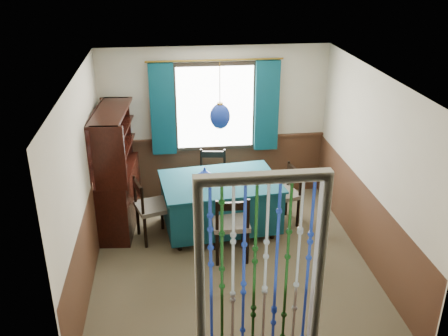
{
  "coord_description": "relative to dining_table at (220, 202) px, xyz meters",
  "views": [
    {
      "loc": [
        -0.76,
        -5.56,
        3.87
      ],
      "look_at": [
        -0.02,
        0.57,
        1.12
      ],
      "focal_mm": 40.0,
      "sensor_mm": 36.0,
      "label": 1
    }
  ],
  "objects": [
    {
      "name": "vase_sideboard",
      "position": [
        -1.44,
        0.61,
        0.54
      ],
      "size": [
        0.25,
        0.25,
        0.21
      ],
      "primitive_type": "imported",
      "rotation": [
        0.0,
        0.0,
        -0.31
      ],
      "color": "beige",
      "rests_on": "sideboard"
    },
    {
      "name": "vase_table",
      "position": [
        -0.22,
        0.02,
        0.43
      ],
      "size": [
        0.22,
        0.22,
        0.19
      ],
      "primitive_type": "imported",
      "rotation": [
        0.0,
        0.0,
        -0.26
      ],
      "color": "#163099",
      "rests_on": "dining_table"
    },
    {
      "name": "wall_right",
      "position": [
        1.85,
        -0.84,
        0.79
      ],
      "size": [
        0.0,
        4.0,
        4.0
      ],
      "primitive_type": "plane",
      "rotation": [
        1.57,
        0.0,
        -1.57
      ],
      "color": "beige",
      "rests_on": "ground"
    },
    {
      "name": "chair_near",
      "position": [
        0.06,
        -0.76,
        0.05
      ],
      "size": [
        0.48,
        0.46,
        0.97
      ],
      "rotation": [
        0.0,
        0.0,
        -0.02
      ],
      "color": "black",
      "rests_on": "floor"
    },
    {
      "name": "ceiling",
      "position": [
        0.05,
        -0.84,
        2.04
      ],
      "size": [
        4.0,
        4.0,
        0.0
      ],
      "primitive_type": "plane",
      "rotation": [
        3.14,
        0.0,
        0.0
      ],
      "color": "silver",
      "rests_on": "ground"
    },
    {
      "name": "bowl_shelf",
      "position": [
        -1.44,
        0.05,
        0.79
      ],
      "size": [
        0.2,
        0.2,
        0.05
      ],
      "primitive_type": "imported",
      "rotation": [
        0.0,
        0.0,
        0.06
      ],
      "color": "beige",
      "rests_on": "sideboard"
    },
    {
      "name": "wall_left",
      "position": [
        -1.75,
        -0.84,
        0.79
      ],
      "size": [
        0.0,
        4.0,
        4.0
      ],
      "primitive_type": "plane",
      "rotation": [
        1.57,
        0.0,
        1.57
      ],
      "color": "beige",
      "rests_on": "ground"
    },
    {
      "name": "sideboard",
      "position": [
        -1.5,
        0.34,
        0.16
      ],
      "size": [
        0.59,
        1.41,
        1.79
      ],
      "rotation": [
        0.0,
        0.0,
        -0.09
      ],
      "color": "black",
      "rests_on": "floor"
    },
    {
      "name": "chair_far",
      "position": [
        -0.04,
        0.76,
        0.03
      ],
      "size": [
        0.51,
        0.49,
        0.92
      ],
      "rotation": [
        0.0,
        0.0,
        3.01
      ],
      "color": "black",
      "rests_on": "floor"
    },
    {
      "name": "wainscot_back",
      "position": [
        0.05,
        1.15,
        0.04
      ],
      "size": [
        3.6,
        0.0,
        3.6
      ],
      "primitive_type": "plane",
      "rotation": [
        1.57,
        0.0,
        0.0
      ],
      "color": "#472A1B",
      "rests_on": "ground"
    },
    {
      "name": "wainscot_right",
      "position": [
        1.83,
        -0.84,
        0.04
      ],
      "size": [
        0.0,
        4.0,
        4.0
      ],
      "primitive_type": "plane",
      "rotation": [
        1.57,
        0.0,
        -1.57
      ],
      "color": "#472A1B",
      "rests_on": "ground"
    },
    {
      "name": "wall_front",
      "position": [
        0.05,
        -2.84,
        0.79
      ],
      "size": [
        3.6,
        0.0,
        3.6
      ],
      "primitive_type": "plane",
      "rotation": [
        -1.57,
        0.0,
        0.0
      ],
      "color": "beige",
      "rests_on": "ground"
    },
    {
      "name": "wall_back",
      "position": [
        0.05,
        1.16,
        0.79
      ],
      "size": [
        3.6,
        0.0,
        3.6
      ],
      "primitive_type": "plane",
      "rotation": [
        1.57,
        0.0,
        0.0
      ],
      "color": "beige",
      "rests_on": "ground"
    },
    {
      "name": "dining_table",
      "position": [
        0.0,
        0.0,
        0.0
      ],
      "size": [
        1.78,
        1.32,
        0.8
      ],
      "rotation": [
        0.0,
        0.0,
        0.11
      ],
      "color": "#0D3B47",
      "rests_on": "floor"
    },
    {
      "name": "wainscot_left",
      "position": [
        -1.74,
        -0.84,
        0.04
      ],
      "size": [
        0.0,
        4.0,
        4.0
      ],
      "primitive_type": "plane",
      "rotation": [
        1.57,
        0.0,
        1.57
      ],
      "color": "#472A1B",
      "rests_on": "ground"
    },
    {
      "name": "doorway",
      "position": [
        0.05,
        -2.78,
        0.59
      ],
      "size": [
        1.16,
        0.12,
        2.18
      ],
      "primitive_type": null,
      "color": "silver",
      "rests_on": "ground"
    },
    {
      "name": "chair_left",
      "position": [
        -1.0,
        -0.14,
        0.04
      ],
      "size": [
        0.56,
        0.58,
        0.94
      ],
      "rotation": [
        0.0,
        0.0,
        -1.27
      ],
      "color": "black",
      "rests_on": "floor"
    },
    {
      "name": "floor",
      "position": [
        0.05,
        -0.84,
        -0.46
      ],
      "size": [
        4.0,
        4.0,
        0.0
      ],
      "primitive_type": "plane",
      "color": "brown",
      "rests_on": "ground"
    },
    {
      "name": "window",
      "position": [
        0.05,
        1.11,
        1.09
      ],
      "size": [
        1.32,
        0.12,
        1.42
      ],
      "primitive_type": "cube",
      "color": "black",
      "rests_on": "wall_back"
    },
    {
      "name": "pendant_lamp",
      "position": [
        0.0,
        -0.0,
        1.31
      ],
      "size": [
        0.28,
        0.28,
        0.91
      ],
      "color": "olive",
      "rests_on": "ceiling"
    },
    {
      "name": "chair_right",
      "position": [
        0.97,
        0.09,
        0.02
      ],
      "size": [
        0.53,
        0.55,
        0.91
      ],
      "rotation": [
        0.0,
        0.0,
        1.82
      ],
      "color": "black",
      "rests_on": "floor"
    }
  ]
}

